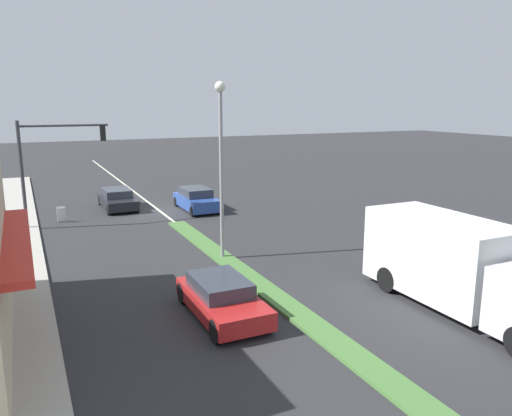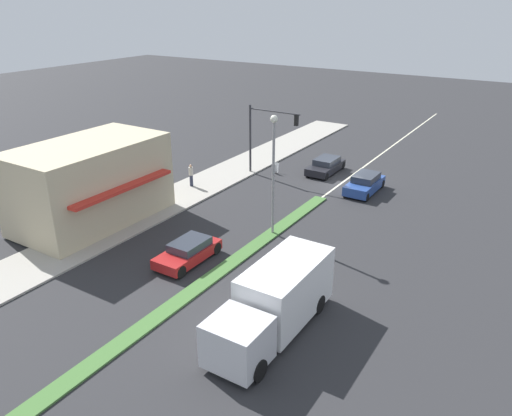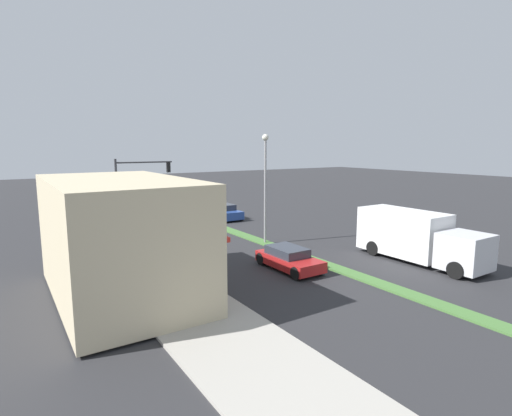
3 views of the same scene
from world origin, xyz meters
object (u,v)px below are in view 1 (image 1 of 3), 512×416
(hatchback_red, at_px, (222,298))
(traffic_signal_main, at_px, (50,155))
(delivery_truck, at_px, (460,266))
(street_lamp, at_px, (221,148))
(coupe_blue, at_px, (197,200))
(warning_aframe_sign, at_px, (61,214))
(sedan_dark, at_px, (118,199))

(hatchback_red, bearing_deg, traffic_signal_main, -75.05)
(traffic_signal_main, relative_size, delivery_truck, 0.75)
(hatchback_red, bearing_deg, street_lamp, -111.71)
(street_lamp, height_order, hatchback_red, street_lamp)
(street_lamp, height_order, delivery_truck, street_lamp)
(street_lamp, height_order, coupe_blue, street_lamp)
(warning_aframe_sign, height_order, delivery_truck, delivery_truck)
(warning_aframe_sign, relative_size, delivery_truck, 0.11)
(traffic_signal_main, bearing_deg, coupe_blue, -174.46)
(traffic_signal_main, relative_size, warning_aframe_sign, 6.69)
(street_lamp, bearing_deg, coupe_blue, -102.43)
(delivery_truck, bearing_deg, street_lamp, -58.83)
(delivery_truck, distance_m, hatchback_red, 7.75)
(traffic_signal_main, height_order, coupe_blue, traffic_signal_main)
(street_lamp, xyz_separation_m, hatchback_red, (2.20, 5.53, -4.18))
(traffic_signal_main, distance_m, warning_aframe_sign, 3.65)
(street_lamp, height_order, warning_aframe_sign, street_lamp)
(street_lamp, bearing_deg, sedan_dark, -80.06)
(coupe_blue, relative_size, sedan_dark, 0.99)
(traffic_signal_main, height_order, sedan_dark, traffic_signal_main)
(warning_aframe_sign, bearing_deg, street_lamp, 119.34)
(delivery_truck, bearing_deg, coupe_blue, -81.28)
(traffic_signal_main, height_order, delivery_truck, traffic_signal_main)
(delivery_truck, bearing_deg, traffic_signal_main, -57.46)
(coupe_blue, distance_m, sedan_dark, 5.10)
(sedan_dark, distance_m, hatchback_red, 18.08)
(traffic_signal_main, relative_size, hatchback_red, 1.38)
(warning_aframe_sign, distance_m, coupe_blue, 7.95)
(street_lamp, bearing_deg, warning_aframe_sign, -60.66)
(delivery_truck, bearing_deg, hatchback_red, -20.82)
(street_lamp, xyz_separation_m, sedan_dark, (2.20, -12.55, -4.18))
(coupe_blue, bearing_deg, street_lamp, 77.57)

